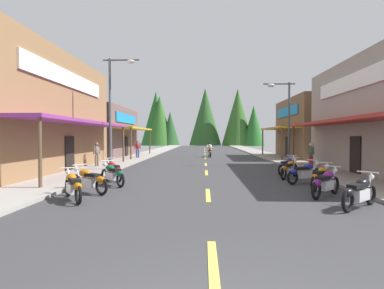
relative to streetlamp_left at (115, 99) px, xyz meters
The scene contains 24 objects.
ground 12.48m from the streetlamp_left, 62.02° to the left, with size 10.80×81.05×0.10m, color #38383A.
sidewalk_left 11.24m from the streetlamp_left, 96.91° to the left, with size 2.66×81.05×0.12m, color #9E9991.
sidewalk_right 16.55m from the streetlamp_left, 40.19° to the left, with size 2.66×81.05×0.12m, color gray.
centerline_dashes 13.75m from the streetlamp_left, 65.16° to the left, with size 0.16×53.05×0.01m.
storefront_left_near 6.57m from the streetlamp_left, behind, with size 9.66×13.75×6.96m.
storefront_left_far 13.95m from the streetlamp_left, 116.57° to the left, with size 9.10×10.55×5.01m.
storefront_right_far 21.13m from the streetlamp_left, 34.31° to the left, with size 9.63×9.68×5.80m.
streetlamp_left is the anchor object (origin of this frame).
streetlamp_right 11.43m from the streetlamp_left, 16.98° to the left, with size 2.19×0.30×5.86m.
motorcycle_parked_right_0 13.94m from the streetlamp_left, 42.91° to the right, with size 1.69×1.47×1.04m.
motorcycle_parked_right_1 12.68m from the streetlamp_left, 37.86° to the right, with size 1.57×1.59×1.04m.
motorcycle_parked_right_2 12.20m from the streetlamp_left, 30.83° to the right, with size 1.41×1.74×1.04m.
motorcycle_parked_right_3 11.43m from the streetlamp_left, 24.28° to the right, with size 1.90×1.16×1.04m.
motorcycle_parked_right_4 10.72m from the streetlamp_left, 16.56° to the right, with size 1.37×1.77×1.04m.
motorcycle_parked_right_5 10.72m from the streetlamp_left, ahead, with size 1.47×1.69×1.04m.
motorcycle_parked_left_0 9.26m from the streetlamp_left, 82.67° to the right, with size 1.33×1.79×1.04m.
motorcycle_parked_left_1 8.12m from the streetlamp_left, 81.19° to the right, with size 1.86×1.23×1.04m.
motorcycle_parked_left_2 6.70m from the streetlamp_left, 74.84° to the right, with size 1.52×1.64×1.04m.
motorcycle_parked_left_3 5.52m from the streetlamp_left, 75.05° to the right, with size 1.37×1.77×1.04m.
rider_cruising_lead 14.33m from the streetlamp_left, 64.65° to the left, with size 0.61×2.14×1.57m.
pedestrian_by_shop 4.19m from the streetlamp_left, 135.64° to the left, with size 0.40×0.52×1.70m.
pedestrian_browsing 10.37m from the streetlamp_left, 94.88° to the left, with size 0.52×0.40×1.76m.
pedestrian_waiting 12.94m from the streetlamp_left, ahead, with size 0.37×0.54×1.69m.
treeline_backdrop 53.57m from the streetlamp_left, 86.29° to the left, with size 28.93×10.87×13.81m.
Camera 1 is at (-0.15, -2.69, 2.08)m, focal length 28.12 mm.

